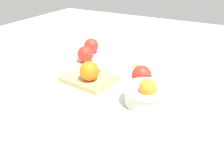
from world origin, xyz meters
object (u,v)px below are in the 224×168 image
at_px(knife, 87,71).
at_px(apple_front_right, 91,46).
at_px(bowl, 147,94).
at_px(orange_on_board, 89,71).
at_px(cutting_board, 89,79).
at_px(apple_mid_left, 142,75).
at_px(apple_front_right_2, 86,54).

distance_m(knife, apple_front_right, 0.29).
xyz_separation_m(bowl, apple_front_right, (0.45, -0.34, 0.00)).
height_order(bowl, knife, bowl).
distance_m(orange_on_board, knife, 0.09).
height_order(bowl, orange_on_board, bowl).
bearing_deg(apple_front_right, cutting_board, 121.14).
height_order(orange_on_board, apple_mid_left, orange_on_board).
distance_m(bowl, knife, 0.32).
height_order(cutting_board, apple_front_right, apple_front_right).
xyz_separation_m(knife, apple_mid_left, (-0.24, -0.04, 0.02)).
bearing_deg(apple_front_right_2, orange_on_board, 128.14).
height_order(bowl, apple_mid_left, bowl).
height_order(cutting_board, orange_on_board, orange_on_board).
xyz_separation_m(orange_on_board, apple_front_right, (0.20, -0.32, -0.02)).
bearing_deg(knife, apple_front_right_2, -53.21).
distance_m(cutting_board, apple_front_right, 0.34).
relative_size(orange_on_board, knife, 0.54).
distance_m(orange_on_board, apple_front_right_2, 0.25).
distance_m(bowl, apple_front_right, 0.57).
xyz_separation_m(bowl, orange_on_board, (0.26, -0.02, 0.02)).
distance_m(bowl, apple_front_right_2, 0.46).
bearing_deg(apple_front_right, apple_mid_left, 150.83).
bearing_deg(knife, apple_mid_left, -170.66).
xyz_separation_m(cutting_board, apple_front_right, (0.18, -0.29, 0.03)).
relative_size(bowl, orange_on_board, 2.10).
xyz_separation_m(cutting_board, apple_mid_left, (-0.21, -0.08, 0.03)).
bearing_deg(orange_on_board, apple_front_right, -57.99).
relative_size(bowl, knife, 1.13).
relative_size(cutting_board, apple_mid_left, 2.54).
bearing_deg(bowl, knife, -15.45).
bearing_deg(knife, bowl, 164.55).
xyz_separation_m(cutting_board, apple_front_right_2, (0.13, -0.17, 0.03)).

